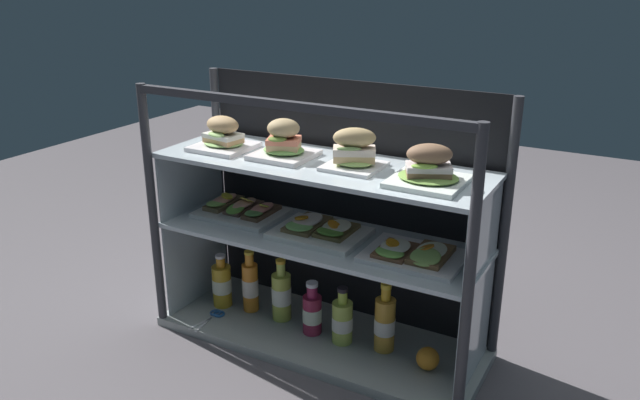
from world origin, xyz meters
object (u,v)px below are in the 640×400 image
plated_roll_sandwich_left_of_center (354,152)px  plated_roll_sandwich_center (429,170)px  open_sandwich_tray_near_right_corner (241,209)px  juice_bottle_front_left_end (385,323)px  plated_roll_sandwich_near_left_corner (223,136)px  juice_bottle_front_right_end (281,295)px  kitchen_scissors (214,316)px  plated_roll_sandwich_near_right_corner (284,143)px  juice_bottle_back_right (250,285)px  open_sandwich_tray_right_of_center (319,230)px  open_sandwich_tray_far_left (414,254)px  juice_bottle_front_second (222,284)px  juice_bottle_front_fourth (312,312)px  juice_bottle_back_center (342,321)px  orange_fruit_beside_bottles (428,359)px

plated_roll_sandwich_left_of_center → plated_roll_sandwich_center: bearing=-6.5°
open_sandwich_tray_near_right_corner → juice_bottle_front_left_end: open_sandwich_tray_near_right_corner is taller
plated_roll_sandwich_near_left_corner → juice_bottle_front_right_end: (0.20, 0.04, -0.57)m
plated_roll_sandwich_left_of_center → open_sandwich_tray_near_right_corner: 0.55m
kitchen_scissors → plated_roll_sandwich_left_of_center: bearing=10.0°
plated_roll_sandwich_near_right_corner → plated_roll_sandwich_center: (0.51, -0.03, -0.01)m
juice_bottle_back_right → kitchen_scissors: (-0.09, -0.11, -0.10)m
plated_roll_sandwich_center → open_sandwich_tray_right_of_center: (-0.38, 0.04, -0.28)m
plated_roll_sandwich_near_left_corner → plated_roll_sandwich_near_right_corner: 0.24m
juice_bottle_back_right → juice_bottle_front_right_end: bearing=1.3°
open_sandwich_tray_near_right_corner → open_sandwich_tray_right_of_center: 0.34m
plated_roll_sandwich_near_left_corner → juice_bottle_front_left_end: bearing=3.2°
plated_roll_sandwich_center → plated_roll_sandwich_near_right_corner: bearing=176.9°
open_sandwich_tray_far_left → juice_bottle_front_left_end: size_ratio=1.23×
plated_roll_sandwich_left_of_center → kitchen_scissors: 0.85m
juice_bottle_front_second → juice_bottle_front_fourth: size_ratio=1.06×
juice_bottle_back_center → kitchen_scissors: juice_bottle_back_center is taller
plated_roll_sandwich_near_right_corner → juice_bottle_front_fourth: bearing=-3.0°
plated_roll_sandwich_near_right_corner → plated_roll_sandwich_left_of_center: 0.25m
juice_bottle_back_right → juice_bottle_front_fourth: (0.28, -0.03, -0.02)m
plated_roll_sandwich_near_left_corner → juice_bottle_front_fourth: plated_roll_sandwich_near_left_corner is taller
plated_roll_sandwich_left_of_center → juice_bottle_back_center: size_ratio=0.83×
juice_bottle_front_fourth → juice_bottle_back_center: (0.12, -0.00, 0.00)m
plated_roll_sandwich_left_of_center → juice_bottle_front_second: bearing=-179.5°
juice_bottle_front_second → juice_bottle_back_right: (0.12, 0.02, 0.01)m
plated_roll_sandwich_center → juice_bottle_back_center: (-0.28, 0.02, -0.59)m
plated_roll_sandwich_near_right_corner → juice_bottle_front_right_end: (-0.04, 0.02, -0.58)m
plated_roll_sandwich_near_right_corner → plated_roll_sandwich_left_of_center: (0.25, 0.00, 0.00)m
plated_roll_sandwich_center → kitchen_scissors: bearing=-175.4°
open_sandwich_tray_near_right_corner → juice_bottle_back_right: bearing=-23.3°
plated_roll_sandwich_left_of_center → plated_roll_sandwich_center: plated_roll_sandwich_left_of_center is taller
plated_roll_sandwich_left_of_center → orange_fruit_beside_bottles: plated_roll_sandwich_left_of_center is taller
plated_roll_sandwich_near_left_corner → kitchen_scissors: bearing=-109.4°
juice_bottle_front_second → orange_fruit_beside_bottles: size_ratio=2.78×
plated_roll_sandwich_near_left_corner → orange_fruit_beside_bottles: size_ratio=2.54×
plated_roll_sandwich_left_of_center → juice_bottle_front_right_end: 0.65m
plated_roll_sandwich_center → open_sandwich_tray_far_left: size_ratio=0.69×
juice_bottle_back_center → kitchen_scissors: size_ratio=1.27×
open_sandwich_tray_far_left → juice_bottle_back_right: size_ratio=1.26×
plated_roll_sandwich_near_left_corner → plated_roll_sandwich_near_right_corner: size_ratio=1.02×
juice_bottle_front_fourth → orange_fruit_beside_bottles: size_ratio=2.62×
plated_roll_sandwich_near_right_corner → plated_roll_sandwich_near_left_corner: bearing=-176.9°
juice_bottle_front_fourth → juice_bottle_front_left_end: (0.26, 0.03, 0.02)m
juice_bottle_front_second → juice_bottle_front_right_end: juice_bottle_front_right_end is taller
juice_bottle_front_right_end → juice_bottle_front_fourth: juice_bottle_front_right_end is taller
juice_bottle_front_second → juice_bottle_back_right: bearing=11.3°
open_sandwich_tray_far_left → juice_bottle_front_right_end: 0.59m
juice_bottle_front_fourth → kitchen_scissors: bearing=-167.3°
plated_roll_sandwich_near_left_corner → plated_roll_sandwich_center: (0.74, -0.01, -0.00)m
open_sandwich_tray_far_left → juice_bottle_front_left_end: (-0.10, 0.03, -0.29)m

